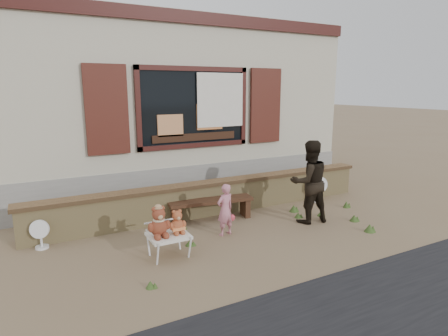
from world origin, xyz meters
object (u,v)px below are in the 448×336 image
teddy_bear_left (159,221)px  child (225,210)px  adult (309,182)px  bench (211,205)px  teddy_bear_right (177,221)px  folding_chair (168,236)px

teddy_bear_left → child: (1.28, 0.36, -0.13)m
adult → bench: bearing=-21.4°
adult → teddy_bear_right: bearing=13.3°
teddy_bear_left → adult: adult is taller
child → bench: bearing=-109.2°
folding_chair → adult: bearing=4.0°
bench → adult: 1.87m
teddy_bear_left → teddy_bear_right: size_ratio=1.27×
child → teddy_bear_left: bearing=4.4°
teddy_bear_left → teddy_bear_right: teddy_bear_left is taller
bench → teddy_bear_right: 1.59m
bench → folding_chair: (-1.24, -1.12, 0.02)m
folding_chair → child: 1.20m
bench → teddy_bear_left: bearing=-133.2°
teddy_bear_left → teddy_bear_right: (0.28, 0.00, -0.05)m
adult → folding_chair: bearing=13.1°
bench → teddy_bear_right: (-1.10, -1.12, 0.23)m
teddy_bear_left → child: size_ratio=0.51×
teddy_bear_left → adult: (2.95, 0.22, 0.19)m
folding_chair → teddy_bear_right: size_ratio=1.60×
folding_chair → teddy_bear_left: bearing=-180.0°
teddy_bear_right → child: bearing=19.5°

